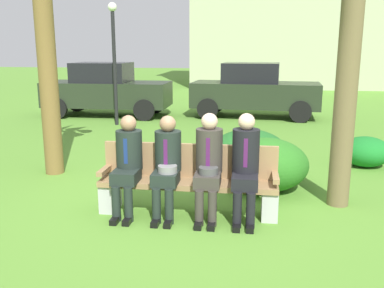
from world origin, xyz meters
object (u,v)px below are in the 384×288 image
(shrub_mid_lawn, at_px, (249,154))
(park_bench, at_px, (188,181))
(seated_man_rightmost, at_px, (245,162))
(shrub_far_lawn, at_px, (366,152))
(street_lamp, at_px, (114,51))
(seated_man_leftmost, at_px, (128,160))
(shrub_near_bench, at_px, (266,164))
(seated_man_centerright, at_px, (208,161))
(seated_man_centerleft, at_px, (167,161))
(parked_car_far, at_px, (254,90))
(parked_car_near, at_px, (107,90))

(shrub_mid_lawn, bearing_deg, park_bench, -115.02)
(seated_man_rightmost, bearing_deg, park_bench, 170.34)
(shrub_far_lawn, height_order, street_lamp, street_lamp)
(seated_man_leftmost, distance_m, shrub_near_bench, 2.20)
(seated_man_centerright, bearing_deg, park_bench, 154.40)
(seated_man_rightmost, bearing_deg, seated_man_centerleft, -179.39)
(seated_man_rightmost, xyz_separation_m, shrub_near_bench, (0.30, 1.20, -0.35))
(park_bench, bearing_deg, seated_man_centerright, -25.60)
(seated_man_centerleft, bearing_deg, shrub_near_bench, 43.09)
(shrub_far_lawn, bearing_deg, street_lamp, 148.84)
(street_lamp, bearing_deg, seated_man_leftmost, -70.91)
(park_bench, bearing_deg, shrub_mid_lawn, 64.98)
(seated_man_leftmost, xyz_separation_m, parked_car_far, (1.65, 8.27, 0.12))
(street_lamp, bearing_deg, park_bench, -64.44)
(seated_man_leftmost, bearing_deg, park_bench, 9.56)
(parked_car_near, bearing_deg, seated_man_leftmost, -69.21)
(seated_man_centerright, height_order, parked_car_near, parked_car_near)
(seated_man_centerright, distance_m, shrub_far_lawn, 3.86)
(park_bench, distance_m, seated_man_rightmost, 0.81)
(shrub_mid_lawn, relative_size, shrub_far_lawn, 1.48)
(seated_man_leftmost, height_order, seated_man_centerleft, seated_man_centerleft)
(seated_man_leftmost, distance_m, parked_car_near, 8.42)
(street_lamp, bearing_deg, seated_man_centerright, -62.91)
(seated_man_leftmost, bearing_deg, street_lamp, 109.09)
(seated_man_rightmost, bearing_deg, shrub_near_bench, 75.80)
(seated_man_centerleft, distance_m, shrub_far_lawn, 4.23)
(seated_man_leftmost, xyz_separation_m, seated_man_rightmost, (1.51, 0.01, 0.03))
(seated_man_leftmost, relative_size, shrub_near_bench, 1.01)
(shrub_far_lawn, bearing_deg, shrub_near_bench, -139.54)
(seated_man_centerleft, bearing_deg, seated_man_centerright, 0.45)
(seated_man_centerleft, xyz_separation_m, shrub_far_lawn, (3.15, 2.79, -0.44))
(seated_man_centerright, bearing_deg, shrub_near_bench, 57.67)
(seated_man_centerleft, relative_size, shrub_near_bench, 1.01)
(seated_man_centerright, height_order, parked_car_far, parked_car_far)
(park_bench, height_order, shrub_near_bench, park_bench)
(seated_man_leftmost, relative_size, shrub_far_lawn, 1.46)
(park_bench, distance_m, seated_man_centerright, 0.43)
(seated_man_leftmost, bearing_deg, seated_man_centerleft, -0.57)
(seated_man_leftmost, relative_size, street_lamp, 0.39)
(seated_man_leftmost, xyz_separation_m, seated_man_centerleft, (0.52, -0.01, -0.00))
(seated_man_centerright, relative_size, street_lamp, 0.40)
(seated_man_centerleft, relative_size, shrub_far_lawn, 1.47)
(shrub_far_lawn, height_order, parked_car_far, parked_car_far)
(seated_man_rightmost, bearing_deg, seated_man_centerright, -179.21)
(parked_car_near, bearing_deg, seated_man_centerright, -62.85)
(shrub_mid_lawn, distance_m, shrub_far_lawn, 2.35)
(seated_man_rightmost, bearing_deg, seated_man_leftmost, -179.79)
(seated_man_centerleft, bearing_deg, seated_man_leftmost, 179.43)
(seated_man_leftmost, relative_size, seated_man_centerright, 0.96)
(seated_man_rightmost, xyz_separation_m, shrub_far_lawn, (2.16, 2.78, -0.47))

